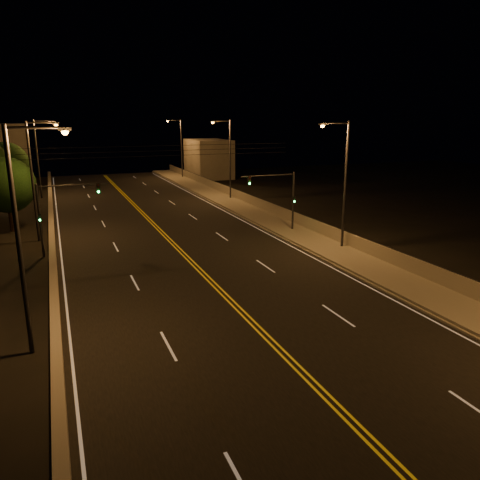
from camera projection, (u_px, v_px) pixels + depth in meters
name	position (u px, v px, depth m)	size (l,w,h in m)	color
ground	(409.00, 480.00, 13.31)	(160.00, 160.00, 0.00)	black
road	(201.00, 272.00, 31.27)	(18.00, 120.00, 0.02)	black
sidewalk	(339.00, 253.00, 35.11)	(3.60, 120.00, 0.30)	gray
curb	(317.00, 257.00, 34.46)	(0.14, 120.00, 0.15)	gray
parapet_wall	(358.00, 242.00, 35.54)	(0.30, 120.00, 1.00)	gray
jersey_barrier	(54.00, 283.00, 27.87)	(0.45, 120.00, 0.88)	gray
distant_building_right	(208.00, 159.00, 80.31)	(6.00, 10.00, 6.39)	gray
distant_building_left	(2.00, 152.00, 77.16)	(8.00, 8.00, 9.08)	gray
parapet_rail	(358.00, 236.00, 35.41)	(0.06, 0.06, 120.00)	black
lane_markings	(202.00, 272.00, 31.20)	(17.32, 116.00, 0.00)	silver
streetlight_1	(343.00, 178.00, 35.00)	(2.55, 0.28, 9.77)	#2D2D33
streetlight_2	(228.00, 155.00, 57.11)	(2.55, 0.28, 9.77)	#2D2D33
streetlight_3	(180.00, 145.00, 77.83)	(2.55, 0.28, 9.77)	#2D2D33
streetlight_4	(24.00, 228.00, 19.24)	(2.55, 0.28, 9.77)	#2D2D33
streetlight_5	(35.00, 174.00, 37.87)	(2.55, 0.28, 9.77)	#2D2D33
streetlight_6	(39.00, 154.00, 58.71)	(2.55, 0.28, 9.77)	#2D2D33
traffic_signal_right	(282.00, 194.00, 40.93)	(5.11, 0.31, 5.41)	#2D2D33
traffic_signal_left	(55.00, 209.00, 34.23)	(5.11, 0.31, 5.41)	#2D2D33
overhead_wires	(165.00, 151.00, 37.93)	(22.00, 0.03, 0.83)	black
tree_0	(7.00, 185.00, 41.35)	(4.94, 4.94, 6.70)	black
tree_2	(6.00, 165.00, 55.88)	(5.35, 5.35, 7.25)	black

